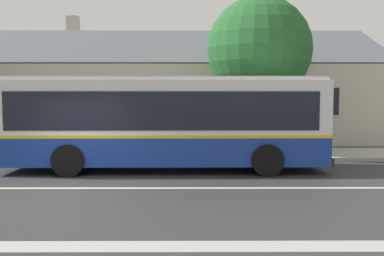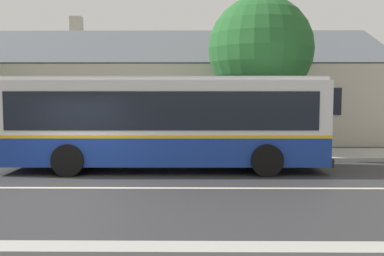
% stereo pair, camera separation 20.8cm
% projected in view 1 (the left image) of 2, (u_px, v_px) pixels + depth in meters
% --- Properties ---
extents(ground_plane, '(300.00, 300.00, 0.00)m').
position_uv_depth(ground_plane, '(70.00, 188.00, 11.52)').
color(ground_plane, '#2D2D30').
extents(sidewalk_far, '(60.00, 3.00, 0.15)m').
position_uv_depth(sidewalk_far, '(111.00, 154.00, 17.49)').
color(sidewalk_far, '#9E9E99').
rests_on(sidewalk_far, ground).
extents(lane_divider_stripe, '(60.00, 0.16, 0.01)m').
position_uv_depth(lane_divider_stripe, '(70.00, 188.00, 11.52)').
color(lane_divider_stripe, beige).
rests_on(lane_divider_stripe, ground).
extents(community_building, '(22.87, 11.07, 7.38)m').
position_uv_depth(community_building, '(170.00, 101.00, 25.99)').
color(community_building, beige).
rests_on(community_building, ground).
extents(transit_bus, '(10.60, 2.83, 3.09)m').
position_uv_depth(transit_bus, '(165.00, 120.00, 14.29)').
color(transit_bus, navy).
rests_on(transit_bus, ground).
extents(bench_down_street, '(1.86, 0.51, 0.94)m').
position_uv_depth(bench_down_street, '(73.00, 143.00, 17.21)').
color(bench_down_street, brown).
rests_on(bench_down_street, sidewalk_far).
extents(street_tree_primary, '(4.41, 4.41, 6.64)m').
position_uv_depth(street_tree_primary, '(257.00, 53.00, 18.10)').
color(street_tree_primary, '#4C3828').
rests_on(street_tree_primary, ground).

